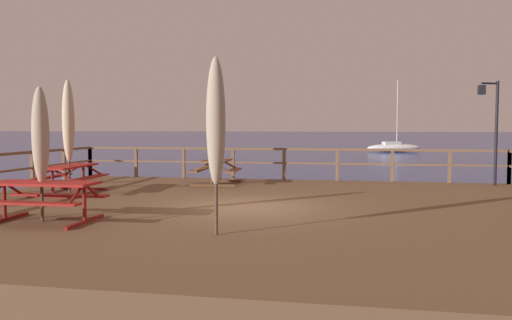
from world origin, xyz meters
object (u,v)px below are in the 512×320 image
at_px(lamp_post_hooked, 491,117).
at_px(sailboat_distant, 394,147).
at_px(patio_umbrella_tall_mid_left, 217,132).
at_px(picnic_table_mid_centre, 216,167).
at_px(patio_umbrella_tall_mid_right, 216,122).
at_px(picnic_table_front_left, 44,193).
at_px(patio_umbrella_short_back, 68,121).
at_px(patio_umbrella_tall_back_right, 40,136).
at_px(picnic_table_mid_left, 69,173).

height_order(lamp_post_hooked, sailboat_distant, sailboat_distant).
bearing_deg(patio_umbrella_tall_mid_left, lamp_post_hooked, 7.25).
xyz_separation_m(picnic_table_mid_centre, patio_umbrella_tall_mid_right, (2.03, -7.56, 1.33)).
relative_size(picnic_table_front_left, patio_umbrella_short_back, 0.66).
bearing_deg(patio_umbrella_tall_mid_left, picnic_table_front_left, -102.34).
height_order(picnic_table_mid_centre, patio_umbrella_short_back, patio_umbrella_short_back).
relative_size(picnic_table_front_left, lamp_post_hooked, 0.64).
bearing_deg(sailboat_distant, patio_umbrella_tall_back_right, -101.54).
bearing_deg(picnic_table_front_left, picnic_table_mid_centre, 78.08).
height_order(patio_umbrella_tall_mid_left, patio_umbrella_tall_mid_right, patio_umbrella_tall_mid_right).
height_order(picnic_table_mid_centre, picnic_table_mid_left, same).
xyz_separation_m(lamp_post_hooked, sailboat_distant, (0.13, 41.16, -2.50)).
relative_size(picnic_table_mid_centre, picnic_table_front_left, 0.87).
height_order(picnic_table_front_left, patio_umbrella_tall_mid_left, patio_umbrella_tall_mid_left).
bearing_deg(picnic_table_mid_left, lamp_post_hooked, 19.41).
height_order(picnic_table_mid_left, patio_umbrella_short_back, patio_umbrella_short_back).
relative_size(patio_umbrella_tall_mid_left, patio_umbrella_short_back, 0.85).
height_order(picnic_table_mid_centre, patio_umbrella_tall_mid_left, patio_umbrella_tall_mid_left).
relative_size(patio_umbrella_tall_mid_left, sailboat_distant, 0.34).
height_order(picnic_table_front_left, patio_umbrella_tall_mid_right, patio_umbrella_tall_mid_right).
bearing_deg(picnic_table_mid_left, patio_umbrella_tall_back_right, -66.04).
bearing_deg(picnic_table_mid_centre, lamp_post_hooked, 7.08).
relative_size(picnic_table_front_left, patio_umbrella_tall_back_right, 0.79).
xyz_separation_m(patio_umbrella_tall_mid_left, sailboat_distant, (8.45, 42.21, -2.04)).
bearing_deg(patio_umbrella_short_back, picnic_table_mid_left, -155.77).
bearing_deg(patio_umbrella_tall_mid_right, sailboat_distant, 82.59).
distance_m(picnic_table_front_left, lamp_post_hooked, 12.83).
xyz_separation_m(patio_umbrella_tall_mid_left, patio_umbrella_tall_mid_right, (1.98, -7.55, 0.22)).
xyz_separation_m(picnic_table_mid_centre, picnic_table_front_left, (-1.48, -7.03, 0.01)).
relative_size(picnic_table_mid_left, patio_umbrella_tall_back_right, 0.84).
bearing_deg(patio_umbrella_tall_mid_right, picnic_table_mid_centre, 105.03).
distance_m(patio_umbrella_tall_mid_right, sailboat_distant, 50.23).
xyz_separation_m(picnic_table_front_left, patio_umbrella_short_back, (-1.79, 3.97, 1.39)).
distance_m(picnic_table_front_left, patio_umbrella_tall_mid_right, 3.79).
distance_m(picnic_table_mid_left, sailboat_distant, 46.78).
height_order(picnic_table_mid_left, lamp_post_hooked, lamp_post_hooked).
bearing_deg(patio_umbrella_short_back, patio_umbrella_tall_mid_left, 42.45).
distance_m(patio_umbrella_short_back, sailboat_distant, 46.82).
bearing_deg(sailboat_distant, picnic_table_front_left, -101.47).
relative_size(lamp_post_hooked, sailboat_distant, 0.41).
relative_size(picnic_table_mid_left, patio_umbrella_tall_mid_left, 0.83).
bearing_deg(picnic_table_front_left, patio_umbrella_tall_mid_right, -8.64).
bearing_deg(picnic_table_front_left, patio_umbrella_short_back, 114.28).
bearing_deg(lamp_post_hooked, picnic_table_front_left, -140.68).
relative_size(picnic_table_mid_centre, patio_umbrella_tall_back_right, 0.69).
bearing_deg(lamp_post_hooked, picnic_table_mid_centre, -172.92).
xyz_separation_m(patio_umbrella_short_back, lamp_post_hooked, (11.64, 4.10, 0.16)).
relative_size(picnic_table_mid_left, patio_umbrella_tall_mid_right, 0.73).
bearing_deg(patio_umbrella_short_back, picnic_table_front_left, -65.72).
relative_size(picnic_table_front_left, sailboat_distant, 0.26).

